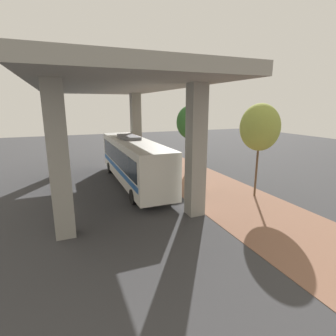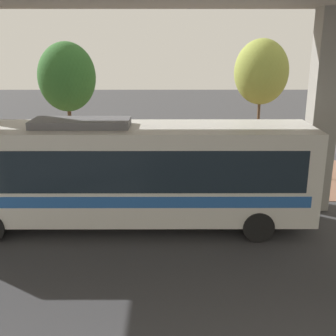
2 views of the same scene
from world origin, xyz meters
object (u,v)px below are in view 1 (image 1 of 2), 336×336
planter_front (168,171)px  street_tree_near (260,127)px  fire_hydrant (191,177)px  street_tree_far (190,122)px  planter_middle (197,181)px  bus (133,159)px

planter_front → street_tree_near: size_ratio=0.26×
fire_hydrant → street_tree_near: size_ratio=0.15×
street_tree_near → street_tree_far: (0.46, -9.18, -0.20)m
fire_hydrant → planter_middle: planter_middle is taller
bus → street_tree_near: (-7.03, 6.04, 2.71)m
bus → planter_middle: 5.38m
planter_front → street_tree_near: street_tree_near is taller
bus → street_tree_far: (-6.57, -3.14, 2.51)m
fire_hydrant → planter_middle: 1.93m
street_tree_near → bus: bearing=-40.7°
street_tree_near → street_tree_far: street_tree_near is taller
bus → planter_front: bus is taller
street_tree_far → fire_hydrant: bearing=65.1°
bus → planter_front: bearing=171.1°
street_tree_far → street_tree_near: bearing=92.9°
bus → fire_hydrant: (-4.38, 1.57, -1.54)m
bus → fire_hydrant: bus is taller
planter_middle → street_tree_far: size_ratio=0.25×
planter_front → street_tree_far: (-3.75, -3.59, 3.68)m
fire_hydrant → planter_middle: (0.45, 1.86, 0.25)m
planter_middle → street_tree_near: street_tree_near is taller
bus → street_tree_far: 7.70m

